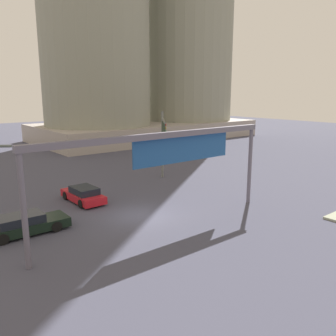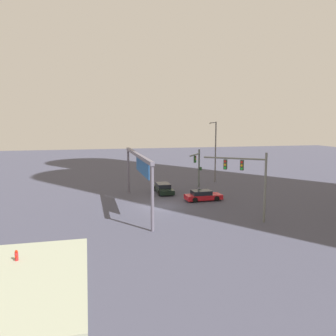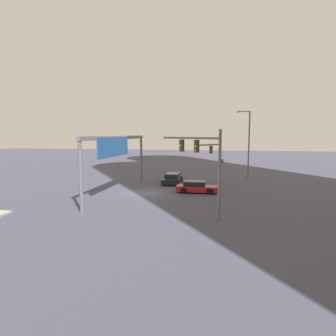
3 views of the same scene
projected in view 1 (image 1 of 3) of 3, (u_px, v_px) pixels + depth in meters
name	position (u px, v px, depth m)	size (l,w,h in m)	color
ground_plane	(139.00, 216.00, 23.73)	(166.29, 166.29, 0.00)	#414255
traffic_signal_near_corner	(163.00, 134.00, 32.16)	(3.56, 4.84, 6.44)	slate
overhead_sign_gantry	(170.00, 149.00, 21.01)	(16.74, 0.43, 5.91)	slate
sedan_car_approaching	(83.00, 195.00, 26.64)	(1.92, 4.33, 1.21)	red
sedan_car_waiting_far	(24.00, 224.00, 20.62)	(4.87, 1.99, 1.21)	black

